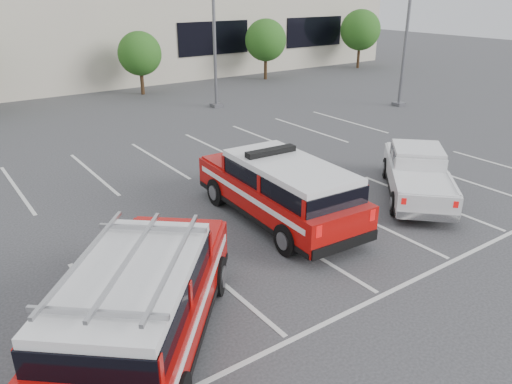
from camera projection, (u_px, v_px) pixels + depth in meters
ground at (301, 247)px, 13.53m from camera, size 120.00×120.00×0.00m
stall_markings at (216, 195)px, 16.92m from camera, size 23.00×15.00×0.01m
convention_building at (19, 14)px, 35.85m from camera, size 60.00×16.99×13.20m
tree_mid_right at (141, 55)px, 31.92m from camera, size 2.77×2.77×3.99m
tree_right at (266, 41)px, 37.18m from camera, size 3.07×3.07×4.42m
tree_far_right at (361, 31)px, 42.43m from camera, size 3.37×3.37×4.85m
light_pole_mid at (214, 13)px, 27.37m from camera, size 0.90×0.60×10.24m
light_pole_right at (409, 13)px, 27.66m from camera, size 0.90×0.60×10.24m
fire_chief_suv at (280, 194)px, 14.74m from camera, size 2.53×6.15×2.12m
white_pickup at (417, 178)px, 16.63m from camera, size 4.90×4.92×1.58m
ladder_suv at (143, 308)px, 9.41m from camera, size 5.51×5.85×2.28m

